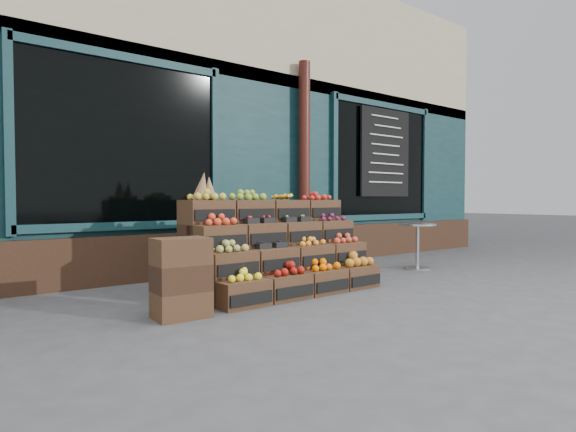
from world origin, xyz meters
TOP-DOWN VIEW (x-y plane):
  - ground at (0.00, 0.00)m, footprint 60.00×60.00m
  - shop_facade at (0.00, 5.11)m, footprint 12.00×6.24m
  - crate_display at (-0.38, 0.66)m, footprint 2.16×1.07m
  - spare_crates at (-1.83, 0.16)m, footprint 0.49×0.35m
  - bistro_table at (2.26, 0.68)m, footprint 0.54×0.54m
  - shopkeeper at (-1.63, 2.87)m, footprint 0.72×0.50m

SIDE VIEW (x-z plane):
  - ground at x=0.00m, z-range 0.00..0.00m
  - spare_crates at x=-1.83m, z-range 0.00..0.71m
  - crate_display at x=-0.38m, z-range -0.26..1.08m
  - bistro_table at x=2.26m, z-range 0.08..0.77m
  - shopkeeper at x=-1.63m, z-range 0.00..1.89m
  - shop_facade at x=0.00m, z-range 0.00..4.80m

